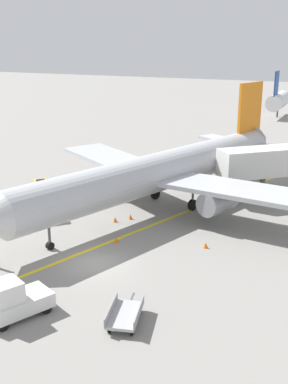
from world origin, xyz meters
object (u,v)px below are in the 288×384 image
(safety_cone_wingtip_left, at_px, (116,240))
(baggage_tug_near_wing, at_px, (102,187))
(belt_loader_forward_hold, at_px, (48,207))
(safety_cone_nose_left, at_px, (206,245))
(baggage_cart_loaded, at_px, (125,314))
(pushback_tug, at_px, (13,300))
(safety_cone_tail_area, at_px, (130,217))
(airliner, at_px, (163,171))
(safety_cone_nose_right, at_px, (115,219))

(safety_cone_wingtip_left, bearing_deg, baggage_tug_near_wing, 125.02)
(belt_loader_forward_hold, xyz_separation_m, safety_cone_nose_left, (14.12, -0.74, -0.56))
(baggage_tug_near_wing, xyz_separation_m, baggage_cart_loaded, (11.71, -18.09, -0.46))
(pushback_tug, distance_m, baggage_tug_near_wing, 21.04)
(belt_loader_forward_hold, height_order, safety_cone_tail_area, belt_loader_forward_hold)
(airliner, bearing_deg, baggage_tug_near_wing, 173.74)
(safety_cone_tail_area, bearing_deg, safety_cone_nose_right, -126.88)
(belt_loader_forward_hold, relative_size, safety_cone_nose_right, 10.41)
(pushback_tug, distance_m, safety_cone_wingtip_left, 11.03)
(safety_cone_tail_area, bearing_deg, safety_cone_nose_left, -21.24)
(safety_cone_nose_left, distance_m, safety_cone_wingtip_left, 6.51)
(pushback_tug, height_order, baggage_cart_loaded, pushback_tug)
(airliner, bearing_deg, baggage_cart_loaded, -73.43)
(baggage_cart_loaded, bearing_deg, baggage_tug_near_wing, 122.92)
(baggage_tug_near_wing, bearing_deg, safety_cone_wingtip_left, -54.98)
(safety_cone_wingtip_left, bearing_deg, safety_cone_nose_right, 119.45)
(airliner, distance_m, safety_cone_wingtip_left, 9.01)
(safety_cone_nose_left, bearing_deg, safety_cone_wingtip_left, -162.76)
(airliner, distance_m, baggage_cart_loaded, 18.36)
(safety_cone_tail_area, bearing_deg, belt_loader_forward_hold, -162.03)
(belt_loader_forward_hold, distance_m, safety_cone_wingtip_left, 8.36)
(baggage_tug_near_wing, height_order, safety_cone_wingtip_left, baggage_tug_near_wing)
(baggage_tug_near_wing, height_order, baggage_cart_loaded, baggage_tug_near_wing)
(baggage_tug_near_wing, relative_size, safety_cone_nose_right, 5.61)
(baggage_tug_near_wing, height_order, safety_cone_tail_area, baggage_tug_near_wing)
(belt_loader_forward_hold, relative_size, safety_cone_wingtip_left, 10.41)
(airliner, relative_size, safety_cone_wingtip_left, 78.06)
(airliner, bearing_deg, safety_cone_wingtip_left, -90.94)
(pushback_tug, xyz_separation_m, safety_cone_wingtip_left, (0.33, 11.00, -0.77))
(safety_cone_nose_right, bearing_deg, belt_loader_forward_hold, -169.92)
(belt_loader_forward_hold, xyz_separation_m, baggage_cart_loaded, (13.21, -11.62, -0.31))
(baggage_tug_near_wing, height_order, safety_cone_nose_right, baggage_tug_near_wing)
(safety_cone_nose_left, bearing_deg, airliner, 133.09)
(baggage_cart_loaded, bearing_deg, belt_loader_forward_hold, 138.66)
(airliner, height_order, belt_loader_forward_hold, airliner)
(pushback_tug, xyz_separation_m, safety_cone_nose_left, (6.55, 12.93, -0.77))
(airliner, relative_size, safety_cone_nose_left, 78.06)
(pushback_tug, xyz_separation_m, belt_loader_forward_hold, (-7.57, 13.67, -0.22))
(belt_loader_forward_hold, bearing_deg, pushback_tug, -61.04)
(baggage_tug_near_wing, bearing_deg, safety_cone_nose_right, -51.57)
(pushback_tug, relative_size, safety_cone_tail_area, 9.24)
(safety_cone_nose_left, xyz_separation_m, safety_cone_tail_area, (-7.46, 2.90, 0.00))
(airliner, xyz_separation_m, baggage_tug_near_wing, (-6.55, 0.72, -2.49))
(pushback_tug, height_order, safety_cone_nose_right, pushback_tug)
(airliner, relative_size, safety_cone_nose_right, 78.06)
(pushback_tug, distance_m, safety_cone_tail_area, 15.87)
(safety_cone_nose_right, bearing_deg, safety_cone_tail_area, 53.12)
(baggage_cart_loaded, bearing_deg, pushback_tug, -160.03)
(baggage_tug_near_wing, relative_size, safety_cone_tail_area, 5.61)
(belt_loader_forward_hold, height_order, safety_cone_nose_left, belt_loader_forward_hold)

